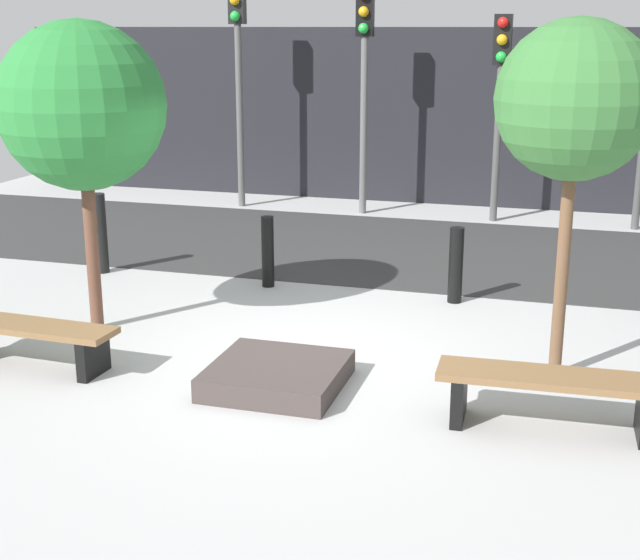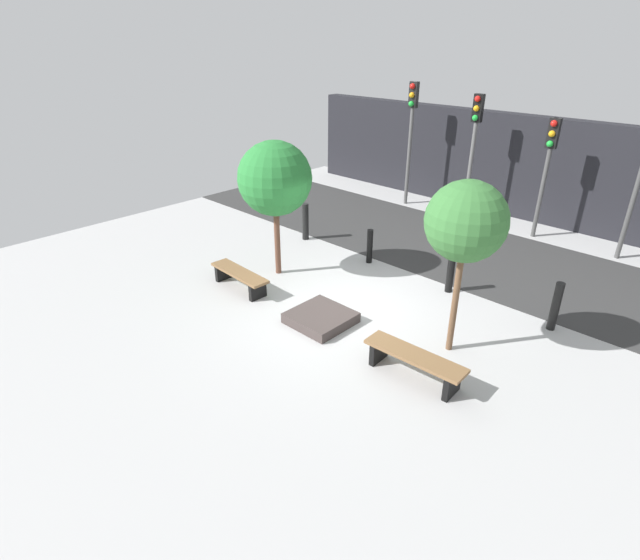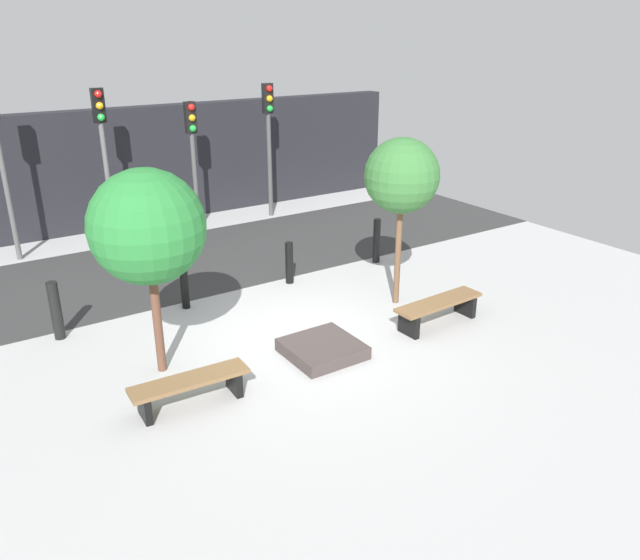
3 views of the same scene
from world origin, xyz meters
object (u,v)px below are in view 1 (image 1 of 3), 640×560
(traffic_light_mid_east, at_px, (500,80))
(traffic_light_west, at_px, (238,51))
(bench_left, at_px, (31,336))
(bench_right, at_px, (551,390))
(planter_bed, at_px, (277,375))
(bollard_left, at_px, (268,252))
(bollard_center, at_px, (456,265))
(tree_behind_left_bench, at_px, (82,107))
(traffic_light_mid_west, at_px, (364,60))
(bollard_far_left, at_px, (100,233))
(tree_behind_right_bench, at_px, (575,102))

(traffic_light_mid_east, bearing_deg, traffic_light_west, 179.98)
(bench_left, height_order, bench_right, bench_right)
(planter_bed, relative_size, traffic_light_mid_east, 0.35)
(bollard_left, height_order, bollard_center, bollard_center)
(tree_behind_left_bench, distance_m, traffic_light_west, 6.80)
(bollard_center, height_order, traffic_light_mid_west, traffic_light_mid_west)
(bollard_far_left, bearing_deg, traffic_light_mid_east, 45.70)
(tree_behind_right_bench, bearing_deg, tree_behind_left_bench, 180.00)
(bollard_far_left, height_order, traffic_light_west, traffic_light_west)
(traffic_light_mid_east, bearing_deg, tree_behind_right_bench, -79.39)
(bollard_far_left, relative_size, bollard_center, 1.17)
(tree_behind_right_bench, bearing_deg, traffic_light_mid_west, 117.45)
(bollard_far_left, height_order, bollard_center, bollard_far_left)
(bench_left, xyz_separation_m, traffic_light_mid_west, (1.26, 7.89, 2.26))
(bollard_center, bearing_deg, bench_left, -137.86)
(bollard_far_left, bearing_deg, traffic_light_mid_west, 63.40)
(tree_behind_left_bench, distance_m, bollard_center, 4.48)
(planter_bed, height_order, bollard_left, bollard_left)
(tree_behind_left_bench, height_order, tree_behind_right_bench, tree_behind_right_bench)
(bollard_far_left, height_order, traffic_light_mid_east, traffic_light_mid_east)
(traffic_light_mid_west, bearing_deg, traffic_light_mid_east, -0.02)
(tree_behind_left_bench, bearing_deg, traffic_light_west, 98.25)
(bench_right, xyz_separation_m, tree_behind_left_bench, (-4.75, 1.18, 2.00))
(traffic_light_mid_west, bearing_deg, bench_right, -66.15)
(planter_bed, height_order, traffic_light_west, traffic_light_west)
(tree_behind_right_bench, distance_m, traffic_light_mid_east, 6.84)
(tree_behind_left_bench, bearing_deg, bench_left, -90.00)
(tree_behind_left_bench, bearing_deg, bollard_left, 58.89)
(traffic_light_west, bearing_deg, bollard_left, -65.00)
(tree_behind_left_bench, distance_m, bollard_far_left, 2.92)
(bench_right, height_order, tree_behind_left_bench, tree_behind_left_bench)
(bollard_left, bearing_deg, traffic_light_mid_west, 89.51)
(planter_bed, relative_size, bollard_left, 1.30)
(tree_behind_left_bench, distance_m, tree_behind_right_bench, 4.75)
(bench_right, distance_m, tree_behind_right_bench, 2.46)
(bollard_far_left, distance_m, traffic_light_mid_west, 5.64)
(traffic_light_west, height_order, traffic_light_mid_west, traffic_light_west)
(bench_left, distance_m, bollard_far_left, 3.38)
(bollard_far_left, bearing_deg, tree_behind_right_bench, -19.05)
(traffic_light_mid_west, xyz_separation_m, traffic_light_mid_east, (2.23, -0.00, -0.28))
(traffic_light_mid_west, bearing_deg, planter_bed, -81.75)
(tree_behind_left_bench, distance_m, bollard_left, 3.02)
(bench_right, relative_size, bollard_far_left, 1.74)
(tree_behind_right_bench, bearing_deg, planter_bed, -157.63)
(bench_right, distance_m, traffic_light_mid_east, 8.23)
(planter_bed, distance_m, traffic_light_west, 8.78)
(planter_bed, height_order, traffic_light_mid_west, traffic_light_mid_west)
(traffic_light_west, bearing_deg, traffic_light_mid_west, -0.01)
(bollard_far_left, xyz_separation_m, traffic_light_mid_east, (4.58, 4.70, 1.77))
(bollard_far_left, bearing_deg, bench_right, -28.66)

